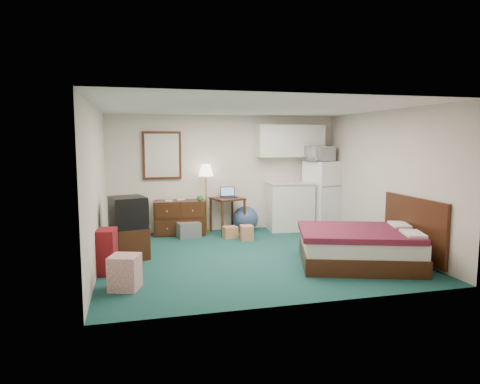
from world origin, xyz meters
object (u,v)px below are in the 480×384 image
object	(u,v)px
bed	(359,247)
tv_stand	(129,243)
kitchen_counter	(289,206)
suitcase	(107,251)
floor_lamp	(206,199)
desk	(227,215)
fridge	(321,195)
dresser	(180,218)

from	to	relation	value
bed	tv_stand	size ratio (longest dim) A/B	3.07
kitchen_counter	suitcase	bearing A→B (deg)	-143.59
floor_lamp	bed	xyz separation A→B (m)	(1.93, -2.99, -0.45)
desk	kitchen_counter	world-z (taller)	kitchen_counter
desk	fridge	size ratio (longest dim) A/B	0.50
kitchen_counter	tv_stand	xyz separation A→B (m)	(-3.43, -1.58, -0.25)
floor_lamp	fridge	distance (m)	2.59
floor_lamp	dresser	bearing A→B (deg)	-173.01
dresser	tv_stand	bearing A→B (deg)	-115.70
desk	tv_stand	xyz separation A→B (m)	(-2.03, -1.60, -0.11)
dresser	kitchen_counter	xyz separation A→B (m)	(2.40, -0.07, 0.16)
fridge	tv_stand	xyz separation A→B (m)	(-4.18, -1.55, -0.49)
floor_lamp	fridge	bearing A→B (deg)	-3.77
floor_lamp	bed	bearing A→B (deg)	-57.13
kitchen_counter	floor_lamp	bearing A→B (deg)	-179.86
tv_stand	fridge	bearing A→B (deg)	0.61
dresser	bed	world-z (taller)	dresser
floor_lamp	fridge	size ratio (longest dim) A/B	0.97
dresser	fridge	size ratio (longest dim) A/B	0.70
fridge	desk	bearing A→B (deg)	158.90
desk	suitcase	xyz separation A→B (m)	(-2.34, -2.35, -0.04)
dresser	suitcase	world-z (taller)	dresser
bed	suitcase	world-z (taller)	suitcase
tv_stand	suitcase	xyz separation A→B (m)	(-0.31, -0.75, 0.07)
dresser	fridge	bearing A→B (deg)	4.39
desk	suitcase	size ratio (longest dim) A/B	1.13
bed	dresser	bearing A→B (deg)	148.96
kitchen_counter	fridge	distance (m)	0.79
dresser	bed	distance (m)	3.85
floor_lamp	kitchen_counter	size ratio (longest dim) A/B	1.42
dresser	floor_lamp	world-z (taller)	floor_lamp
dresser	kitchen_counter	size ratio (longest dim) A/B	1.02
floor_lamp	bed	size ratio (longest dim) A/B	0.82
dresser	desk	bearing A→B (deg)	3.36
desk	suitcase	bearing A→B (deg)	-151.48
desk	bed	bearing A→B (deg)	-79.02
dresser	tv_stand	xyz separation A→B (m)	(-1.02, -1.65, -0.09)
suitcase	bed	bearing A→B (deg)	0.37
desk	kitchen_counter	size ratio (longest dim) A/B	0.73
fridge	suitcase	xyz separation A→B (m)	(-4.48, -2.30, -0.42)
fridge	bed	xyz separation A→B (m)	(-0.65, -2.82, -0.47)
desk	kitchen_counter	distance (m)	1.40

